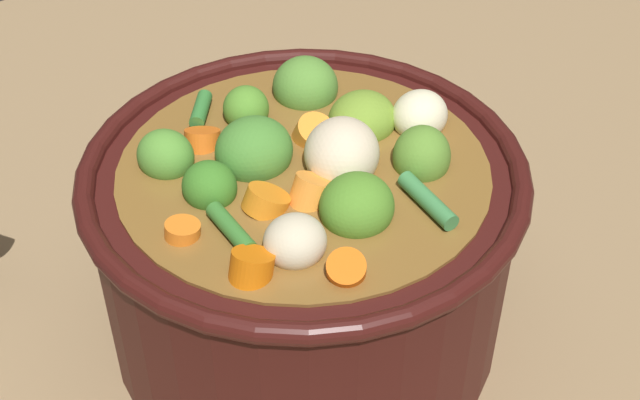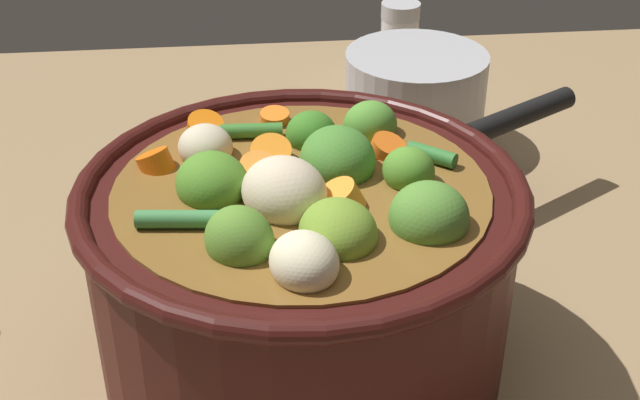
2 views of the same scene
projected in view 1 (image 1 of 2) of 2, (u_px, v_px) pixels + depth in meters
The scene contains 2 objects.
ground_plane at pixel (306, 320), 0.59m from camera, with size 1.10×1.10×0.00m, color #8C704C.
cooking_pot at pixel (305, 240), 0.54m from camera, with size 0.26×0.26×0.16m.
Camera 1 is at (0.23, 0.33, 0.44)m, focal length 50.20 mm.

